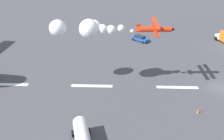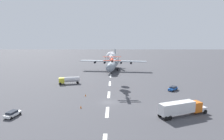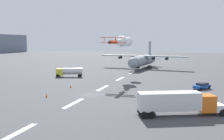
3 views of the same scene
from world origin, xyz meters
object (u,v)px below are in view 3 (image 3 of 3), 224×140
(stunt_biplane_red, at_px, (123,42))
(traffic_cone_near, at_px, (46,96))
(followme_car_yellow, at_px, (202,86))
(traffic_cone_far, at_px, (71,86))
(cargo_transport_plane, at_px, (142,60))
(semi_truck_orange, at_px, (178,102))
(fuel_tanker_truck, at_px, (69,72))

(stunt_biplane_red, height_order, traffic_cone_near, stunt_biplane_red)
(followme_car_yellow, distance_m, traffic_cone_far, 32.18)
(stunt_biplane_red, bearing_deg, cargo_transport_plane, -0.53)
(traffic_cone_near, bearing_deg, traffic_cone_far, 1.14)
(stunt_biplane_red, bearing_deg, traffic_cone_far, 155.69)
(semi_truck_orange, xyz_separation_m, traffic_cone_near, (5.26, 26.52, -1.74))
(cargo_transport_plane, height_order, semi_truck_orange, cargo_transport_plane)
(stunt_biplane_red, distance_m, fuel_tanker_truck, 20.27)
(followme_car_yellow, relative_size, traffic_cone_far, 6.27)
(cargo_transport_plane, height_order, traffic_cone_far, cargo_transport_plane)
(traffic_cone_near, bearing_deg, stunt_biplane_red, -15.12)
(cargo_transport_plane, relative_size, traffic_cone_far, 49.99)
(cargo_transport_plane, bearing_deg, fuel_tanker_truck, 150.53)
(cargo_transport_plane, distance_m, semi_truck_orange, 69.12)
(cargo_transport_plane, height_order, fuel_tanker_truck, cargo_transport_plane)
(cargo_transport_plane, xyz_separation_m, semi_truck_orange, (-66.71, -18.02, -1.44))
(stunt_biplane_red, distance_m, traffic_cone_near, 33.37)
(stunt_biplane_red, xyz_separation_m, traffic_cone_far, (-18.69, 8.44, -11.07))
(followme_car_yellow, bearing_deg, traffic_cone_far, 103.80)
(stunt_biplane_red, relative_size, semi_truck_orange, 1.65)
(cargo_transport_plane, relative_size, semi_truck_orange, 2.77)
(followme_car_yellow, relative_size, traffic_cone_near, 6.27)
(stunt_biplane_red, xyz_separation_m, traffic_cone_near, (-30.39, 8.21, -11.07))
(cargo_transport_plane, xyz_separation_m, traffic_cone_near, (-61.45, 8.50, -3.18))
(traffic_cone_near, distance_m, traffic_cone_far, 11.71)
(semi_truck_orange, bearing_deg, traffic_cone_far, 57.62)
(traffic_cone_near, bearing_deg, semi_truck_orange, -101.22)
(fuel_tanker_truck, bearing_deg, traffic_cone_far, -152.33)
(followme_car_yellow, bearing_deg, stunt_biplane_red, 64.23)
(followme_car_yellow, bearing_deg, fuel_tanker_truck, 76.00)
(semi_truck_orange, height_order, traffic_cone_far, semi_truck_orange)
(stunt_biplane_red, distance_m, followme_car_yellow, 27.47)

